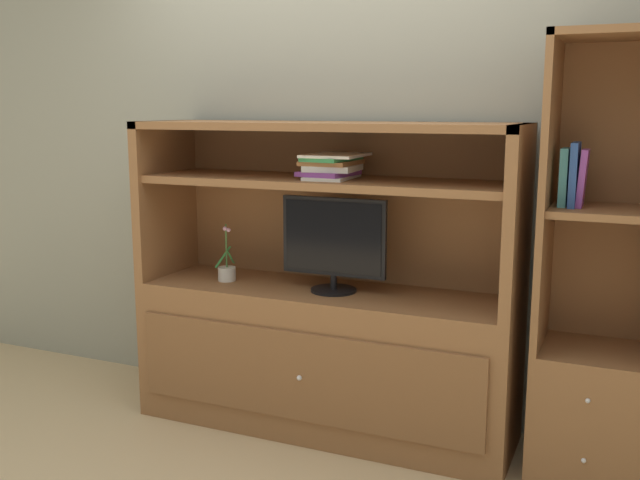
{
  "coord_description": "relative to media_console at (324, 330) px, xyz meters",
  "views": [
    {
      "loc": [
        1.34,
        -2.71,
        1.56
      ],
      "look_at": [
        0.0,
        0.35,
        0.95
      ],
      "focal_mm": 40.67,
      "sensor_mm": 36.0,
      "label": 1
    }
  ],
  "objects": [
    {
      "name": "tv_monitor",
      "position": [
        0.06,
        -0.02,
        0.44
      ],
      "size": [
        0.52,
        0.22,
        0.45
      ],
      "color": "black",
      "rests_on": "media_console"
    },
    {
      "name": "painted_rear_wall",
      "position": [
        0.0,
        0.35,
        0.91
      ],
      "size": [
        6.0,
        0.1,
        2.8
      ],
      "primitive_type": "cube",
      "color": "gray",
      "rests_on": "ground_plane"
    },
    {
      "name": "upright_book_row",
      "position": [
        1.1,
        -0.0,
        0.79
      ],
      "size": [
        0.11,
        0.17,
        0.26
      ],
      "color": "teal",
      "rests_on": "bookshelf_tall"
    },
    {
      "name": "magazine_stack",
      "position": [
        0.04,
        -0.0,
        0.8
      ],
      "size": [
        0.28,
        0.35,
        0.12
      ],
      "color": "silver",
      "rests_on": "media_console"
    },
    {
      "name": "ground_plane",
      "position": [
        0.0,
        -0.4,
        -0.49
      ],
      "size": [
        8.0,
        8.0,
        0.0
      ],
      "primitive_type": "plane",
      "color": "tan"
    },
    {
      "name": "potted_plant",
      "position": [
        -0.52,
        -0.04,
        0.25
      ],
      "size": [
        0.09,
        0.13,
        0.29
      ],
      "color": "beige",
      "rests_on": "media_console"
    },
    {
      "name": "bookshelf_tall",
      "position": [
        1.23,
        0.01,
        0.11
      ],
      "size": [
        0.47,
        0.45,
        1.86
      ],
      "color": "brown",
      "rests_on": "ground_plane"
    },
    {
      "name": "media_console",
      "position": [
        0.0,
        0.0,
        0.0
      ],
      "size": [
        1.84,
        0.56,
        1.49
      ],
      "color": "brown",
      "rests_on": "ground_plane"
    }
  ]
}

